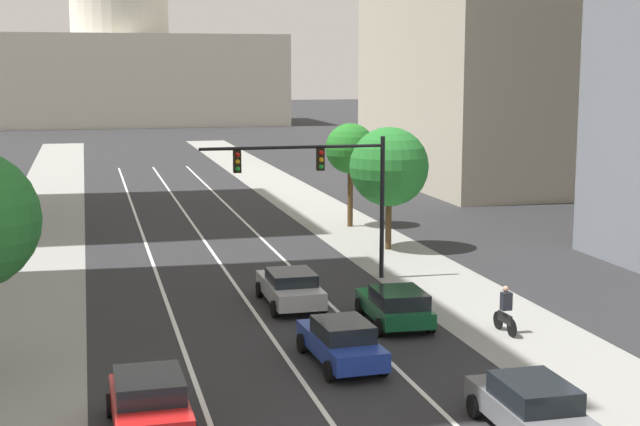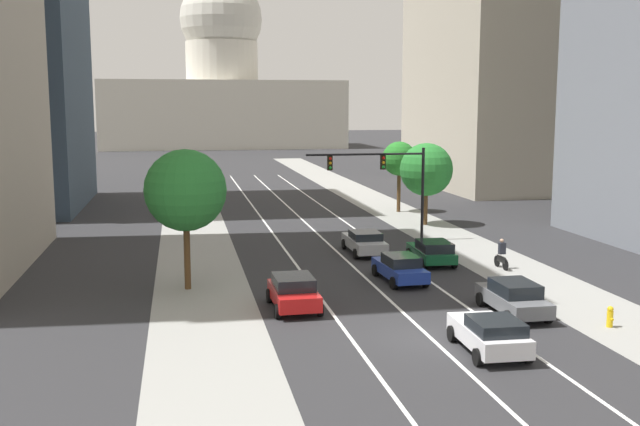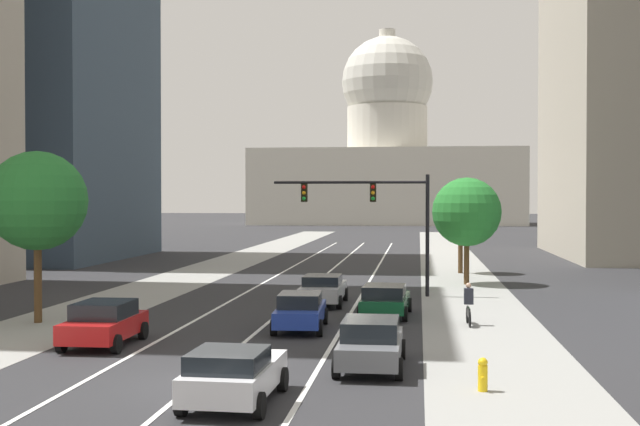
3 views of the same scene
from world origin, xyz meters
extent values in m
plane|color=#2B2B2D|center=(0.00, 40.00, 0.00)|extent=(400.00, 400.00, 0.00)
cube|color=gray|center=(-8.69, 35.00, 0.01)|extent=(4.81, 130.00, 0.01)
cube|color=gray|center=(8.69, 35.00, 0.01)|extent=(4.81, 130.00, 0.01)
cube|color=white|center=(-3.14, 25.00, 0.01)|extent=(0.16, 90.00, 0.01)
cube|color=white|center=(0.00, 25.00, 0.01)|extent=(0.16, 90.00, 0.01)
cube|color=white|center=(3.14, 25.00, 0.01)|extent=(0.16, 90.00, 0.01)
cube|color=#B7AD99|center=(29.12, 51.80, 17.59)|extent=(21.70, 24.45, 35.19)
cube|color=beige|center=(0.00, 137.22, 7.15)|extent=(51.19, 22.94, 14.30)
cylinder|color=beige|center=(0.00, 137.22, 18.51)|extent=(15.50, 15.50, 8.42)
sphere|color=beige|center=(0.00, 137.22, 27.56)|extent=(17.61, 17.61, 17.61)
cube|color=red|center=(-4.72, 5.27, 0.65)|extent=(1.94, 4.07, 0.67)
cube|color=black|center=(-4.72, 5.28, 1.26)|extent=(1.76, 2.24, 0.55)
cylinder|color=black|center=(-5.68, 6.63, 0.32)|extent=(0.23, 0.64, 0.64)
cylinder|color=black|center=(-3.80, 6.66, 0.32)|extent=(0.23, 0.64, 0.64)
cylinder|color=black|center=(-5.64, 3.88, 0.32)|extent=(0.23, 0.64, 0.64)
cylinder|color=black|center=(-3.76, 3.91, 0.32)|extent=(0.23, 0.64, 0.64)
cube|color=#1E389E|center=(1.57, 9.47, 0.62)|extent=(1.93, 4.49, 0.61)
cube|color=black|center=(1.58, 9.26, 1.19)|extent=(1.67, 2.14, 0.53)
cylinder|color=black|center=(0.64, 10.92, 0.32)|extent=(0.25, 0.65, 0.64)
cylinder|color=black|center=(2.35, 11.01, 0.32)|extent=(0.25, 0.65, 0.64)
cylinder|color=black|center=(0.79, 7.93, 0.32)|extent=(0.25, 0.65, 0.64)
cylinder|color=black|center=(2.50, 8.02, 0.32)|extent=(0.25, 0.65, 0.64)
cube|color=#B2B5BA|center=(1.57, 17.04, 0.65)|extent=(1.87, 4.70, 0.65)
cube|color=black|center=(1.57, 16.77, 1.20)|extent=(1.72, 2.14, 0.46)
cylinder|color=black|center=(0.64, 18.64, 0.32)|extent=(0.22, 0.64, 0.64)
cylinder|color=black|center=(2.51, 18.64, 0.32)|extent=(0.22, 0.64, 0.64)
cylinder|color=black|center=(0.64, 15.44, 0.32)|extent=(0.22, 0.64, 0.64)
cylinder|color=black|center=(2.51, 15.44, 0.32)|extent=(0.22, 0.64, 0.64)
cube|color=#14512D|center=(4.72, 13.53, 0.60)|extent=(2.06, 4.42, 0.56)
cube|color=black|center=(4.69, 12.87, 1.15)|extent=(1.82, 2.31, 0.54)
cylinder|color=black|center=(3.85, 15.05, 0.32)|extent=(0.25, 0.65, 0.64)
cylinder|color=black|center=(5.71, 14.96, 0.32)|extent=(0.25, 0.65, 0.64)
cylinder|color=black|center=(3.72, 12.10, 0.32)|extent=(0.25, 0.65, 0.64)
cylinder|color=black|center=(5.58, 12.01, 0.32)|extent=(0.25, 0.65, 0.64)
cube|color=slate|center=(4.72, 2.62, 0.63)|extent=(1.81, 4.48, 0.62)
cube|color=black|center=(4.72, 2.46, 1.23)|extent=(1.65, 2.26, 0.57)
cylinder|color=black|center=(3.84, 4.14, 0.32)|extent=(0.22, 0.64, 0.64)
cylinder|color=black|center=(5.62, 4.13, 0.32)|extent=(0.22, 0.64, 0.64)
cylinder|color=black|center=(3.82, 1.11, 0.32)|extent=(0.22, 0.64, 0.64)
cylinder|color=black|center=(5.60, 1.10, 0.32)|extent=(0.22, 0.64, 0.64)
cube|color=silver|center=(1.57, -1.93, 0.66)|extent=(2.00, 4.14, 0.67)
cube|color=black|center=(1.55, -2.60, 1.22)|extent=(1.79, 2.02, 0.46)
cylinder|color=black|center=(0.68, -0.51, 0.32)|extent=(0.24, 0.65, 0.64)
cylinder|color=black|center=(2.55, -0.57, 0.32)|extent=(0.24, 0.65, 0.64)
cylinder|color=black|center=(0.59, -3.29, 0.32)|extent=(0.24, 0.65, 0.64)
cylinder|color=black|center=(2.47, -3.35, 0.32)|extent=(0.24, 0.65, 0.64)
cylinder|color=black|center=(6.59, 20.79, 3.17)|extent=(0.20, 0.20, 6.35)
cylinder|color=black|center=(2.55, 20.79, 5.95)|extent=(8.08, 0.14, 0.14)
cube|color=black|center=(3.76, 20.79, 5.40)|extent=(0.32, 0.28, 0.96)
sphere|color=red|center=(3.76, 20.64, 5.70)|extent=(0.20, 0.20, 0.20)
sphere|color=orange|center=(3.76, 20.64, 5.40)|extent=(0.20, 0.20, 0.20)
sphere|color=green|center=(3.76, 20.64, 5.10)|extent=(0.20, 0.20, 0.20)
cube|color=black|center=(0.13, 20.79, 5.40)|extent=(0.32, 0.28, 0.96)
sphere|color=red|center=(0.13, 20.64, 5.70)|extent=(0.20, 0.20, 0.20)
sphere|color=orange|center=(0.13, 20.64, 5.40)|extent=(0.20, 0.20, 0.20)
sphere|color=green|center=(0.13, 20.64, 5.10)|extent=(0.20, 0.20, 0.20)
cylinder|color=yellow|center=(7.83, 0.03, 0.35)|extent=(0.26, 0.26, 0.70)
sphere|color=yellow|center=(7.83, 0.03, 0.78)|extent=(0.26, 0.26, 0.26)
cylinder|color=yellow|center=(7.83, -0.13, 0.39)|extent=(0.10, 0.12, 0.10)
cylinder|color=black|center=(8.16, 10.84, 0.33)|extent=(0.07, 0.66, 0.66)
cylinder|color=black|center=(8.12, 11.88, 0.33)|extent=(0.07, 0.66, 0.66)
cube|color=black|center=(8.14, 11.36, 0.55)|extent=(0.10, 1.00, 0.36)
cube|color=#262833|center=(8.14, 11.31, 1.18)|extent=(0.37, 0.29, 0.64)
sphere|color=tan|center=(8.14, 11.38, 1.61)|extent=(0.22, 0.22, 0.22)
cylinder|color=#51381E|center=(-9.40, 9.92, 1.80)|extent=(0.32, 0.32, 3.60)
sphere|color=#256F2D|center=(-9.40, 9.92, 5.02)|extent=(4.08, 4.08, 4.08)
cylinder|color=#51381E|center=(8.96, 34.13, 1.80)|extent=(0.32, 0.32, 3.60)
sphere|color=#277B27|center=(8.96, 34.13, 4.63)|extent=(2.94, 2.94, 2.94)
cylinder|color=#51381E|center=(8.95, 26.97, 1.44)|extent=(0.32, 0.32, 2.88)
sphere|color=#277A2E|center=(8.95, 26.97, 4.30)|extent=(4.07, 4.07, 4.07)
camera|label=1|loc=(-6.06, -18.04, 9.38)|focal=52.25mm
camera|label=2|loc=(-9.65, -27.04, 9.20)|focal=41.51mm
camera|label=3|loc=(6.14, -21.89, 5.16)|focal=45.84mm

